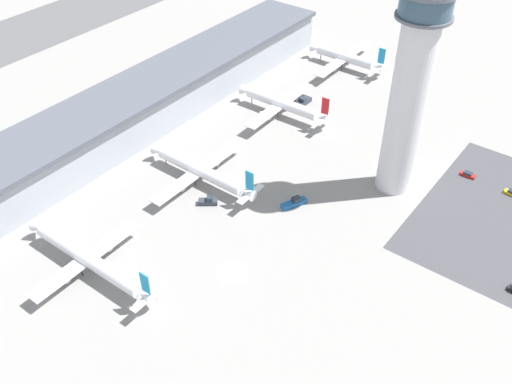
{
  "coord_description": "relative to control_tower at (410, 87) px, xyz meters",
  "views": [
    {
      "loc": [
        -77.18,
        -66.02,
        108.86
      ],
      "look_at": [
        22.68,
        9.51,
        7.69
      ],
      "focal_mm": 40.0,
      "sensor_mm": 36.0,
      "label": 1
    }
  ],
  "objects": [
    {
      "name": "service_truck_catering",
      "position": [
        -40.86,
        39.36,
        -32.92
      ],
      "size": [
        5.2,
        5.82,
        2.63
      ],
      "color": "black",
      "rests_on": "ground"
    },
    {
      "name": "ground_plane",
      "position": [
        -58.2,
        16.17,
        -33.83
      ],
      "size": [
        1000.0,
        1000.0,
        0.0
      ],
      "primitive_type": "plane",
      "color": "gray"
    },
    {
      "name": "parking_lot_surface",
      "position": [
        5.56,
        -30.52,
        -33.83
      ],
      "size": [
        64.0,
        40.0,
        0.01
      ],
      "primitive_type": "cube",
      "color": "#424247",
      "rests_on": "ground"
    },
    {
      "name": "control_tower",
      "position": [
        0.0,
        0.0,
        0.0
      ],
      "size": [
        14.63,
        14.63,
        67.15
      ],
      "color": "silver",
      "rests_on": "ground"
    },
    {
      "name": "car_silver_sedan",
      "position": [
        18.7,
        -16.98,
        -33.28
      ],
      "size": [
        2.02,
        4.66,
        1.44
      ],
      "color": "black",
      "rests_on": "ground"
    },
    {
      "name": "airplane_gate_delta",
      "position": [
        -33.78,
        48.38,
        -29.98
      ],
      "size": [
        38.5,
        40.46,
        12.12
      ],
      "color": "white",
      "rests_on": "ground"
    },
    {
      "name": "terminal_building",
      "position": [
        -58.2,
        86.17,
        -26.0
      ],
      "size": [
        257.67,
        25.0,
        15.47
      ],
      "color": "#A3A8B2",
      "rests_on": "ground"
    },
    {
      "name": "airplane_gate_foxtrot",
      "position": [
        60.55,
        51.97,
        -29.47
      ],
      "size": [
        39.7,
        33.65,
        12.66
      ],
      "color": "silver",
      "rests_on": "ground"
    },
    {
      "name": "service_truck_fuel",
      "position": [
        -26.0,
        18.7,
        -32.93
      ],
      "size": [
        8.25,
        5.33,
        2.59
      ],
      "color": "black",
      "rests_on": "ground"
    },
    {
      "name": "airplane_gate_echo",
      "position": [
        13.82,
        51.1,
        -29.42
      ],
      "size": [
        38.17,
        37.4,
        12.59
      ],
      "color": "white",
      "rests_on": "ground"
    },
    {
      "name": "airplane_gate_charlie",
      "position": [
        -79.6,
        46.11,
        -29.86
      ],
      "size": [
        33.59,
        44.69,
        11.99
      ],
      "color": "silver",
      "rests_on": "ground"
    },
    {
      "name": "car_yellow_taxi",
      "position": [
        17.84,
        -30.99,
        -33.26
      ],
      "size": [
        1.92,
        4.51,
        1.48
      ],
      "color": "black",
      "rests_on": "ground"
    },
    {
      "name": "service_truck_baggage",
      "position": [
        24.8,
        48.93,
        -32.78
      ],
      "size": [
        7.39,
        2.7,
        3.02
      ],
      "color": "black",
      "rests_on": "ground"
    }
  ]
}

